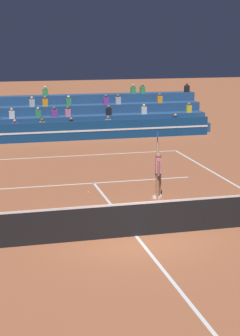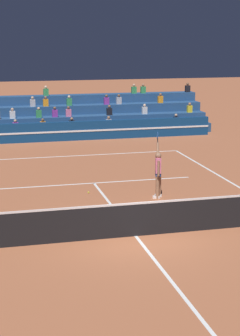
% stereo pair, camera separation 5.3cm
% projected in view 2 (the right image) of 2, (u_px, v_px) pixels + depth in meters
% --- Properties ---
extents(ground_plane, '(120.00, 120.00, 0.00)m').
position_uv_depth(ground_plane, '(136.00, 236.00, 16.92)').
color(ground_plane, '#AD603D').
extents(court_lines, '(11.10, 23.90, 0.01)m').
position_uv_depth(court_lines, '(136.00, 236.00, 16.92)').
color(court_lines, white).
rests_on(court_lines, ground).
extents(tennis_net, '(12.00, 0.10, 1.10)m').
position_uv_depth(tennis_net, '(136.00, 219.00, 16.80)').
color(tennis_net, black).
rests_on(tennis_net, ground).
extents(sponsor_banner_wall, '(18.00, 0.26, 1.10)m').
position_uv_depth(sponsor_banner_wall, '(60.00, 131.00, 32.04)').
color(sponsor_banner_wall, navy).
rests_on(sponsor_banner_wall, ground).
extents(bleacher_stand, '(19.19, 3.80, 2.83)m').
position_uv_depth(bleacher_stand, '(53.00, 119.00, 34.96)').
color(bleacher_stand, navy).
rests_on(bleacher_stand, ground).
extents(tennis_player, '(0.45, 1.10, 2.44)m').
position_uv_depth(tennis_player, '(158.00, 172.00, 20.74)').
color(tennis_player, '#9E7051').
rests_on(tennis_player, ground).
extents(tennis_ball, '(0.07, 0.07, 0.07)m').
position_uv_depth(tennis_ball, '(89.00, 192.00, 21.51)').
color(tennis_ball, '#C6DB33').
rests_on(tennis_ball, ground).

